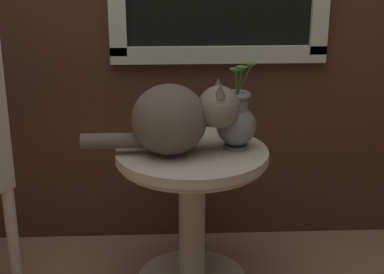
{
  "coord_description": "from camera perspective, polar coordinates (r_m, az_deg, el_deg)",
  "views": [
    {
      "loc": [
        0.11,
        -1.71,
        1.31
      ],
      "look_at": [
        0.2,
        0.29,
        0.62
      ],
      "focal_mm": 54.68,
      "sensor_mm": 36.0,
      "label": 1
    }
  ],
  "objects": [
    {
      "name": "pewter_vase_with_ivy",
      "position": [
        2.13,
        4.36,
        1.58
      ],
      "size": [
        0.15,
        0.15,
        0.32
      ],
      "color": "slate",
      "rests_on": "wicker_side_table"
    },
    {
      "name": "wicker_side_table",
      "position": [
        2.2,
        0.0,
        -5.51
      ],
      "size": [
        0.56,
        0.56,
        0.57
      ],
      "color": "#B2A893",
      "rests_on": "ground_plane"
    },
    {
      "name": "cat",
      "position": [
        2.06,
        -1.6,
        1.87
      ],
      "size": [
        0.57,
        0.25,
        0.27
      ],
      "color": "brown",
      "rests_on": "wicker_side_table"
    }
  ]
}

